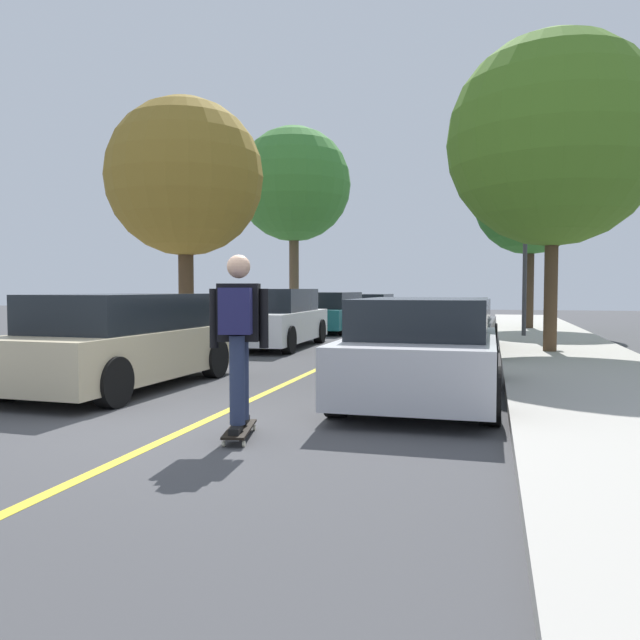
# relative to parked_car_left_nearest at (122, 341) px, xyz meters

# --- Properties ---
(ground) EXTENTS (80.00, 80.00, 0.00)m
(ground) POSITION_rel_parked_car_left_nearest_xyz_m (2.21, -2.24, -0.70)
(ground) COLOR #424244
(center_line) EXTENTS (0.12, 39.20, 0.01)m
(center_line) POSITION_rel_parked_car_left_nearest_xyz_m (2.21, 1.76, -0.69)
(center_line) COLOR gold
(center_line) RESTS_ON ground
(parked_car_left_nearest) EXTENTS (1.94, 4.24, 1.40)m
(parked_car_left_nearest) POSITION_rel_parked_car_left_nearest_xyz_m (0.00, 0.00, 0.00)
(parked_car_left_nearest) COLOR #BCAD89
(parked_car_left_nearest) RESTS_ON ground
(parked_car_left_near) EXTENTS (1.96, 4.48, 1.47)m
(parked_car_left_near) POSITION_rel_parked_car_left_nearest_xyz_m (-0.00, 6.82, 0.02)
(parked_car_left_near) COLOR white
(parked_car_left_near) RESTS_ON ground
(parked_car_left_far) EXTENTS (1.96, 4.17, 1.36)m
(parked_car_left_far) POSITION_rel_parked_car_left_nearest_xyz_m (0.00, 12.49, -0.02)
(parked_car_left_far) COLOR #196066
(parked_car_left_far) RESTS_ON ground
(parked_car_left_farthest) EXTENTS (2.03, 4.40, 1.23)m
(parked_car_left_farthest) POSITION_rel_parked_car_left_nearest_xyz_m (0.00, 19.71, -0.08)
(parked_car_left_farthest) COLOR navy
(parked_car_left_farthest) RESTS_ON ground
(parked_car_right_nearest) EXTENTS (1.92, 4.02, 1.35)m
(parked_car_right_nearest) POSITION_rel_parked_car_left_nearest_xyz_m (4.42, 0.08, -0.03)
(parked_car_right_nearest) COLOR #B7B7BC
(parked_car_right_nearest) RESTS_ON ground
(parked_car_right_near) EXTENTS (2.01, 4.52, 1.24)m
(parked_car_right_near) POSITION_rel_parked_car_left_nearest_xyz_m (4.42, 5.97, -0.07)
(parked_car_right_near) COLOR #38383D
(parked_car_right_near) RESTS_ON ground
(street_tree_left_nearest) EXTENTS (3.87, 3.87, 6.02)m
(street_tree_left_nearest) POSITION_rel_parked_car_left_nearest_xyz_m (-2.07, 6.06, 3.51)
(street_tree_left_nearest) COLOR #4C3823
(street_tree_left_nearest) RESTS_ON sidewalk_left
(street_tree_left_near) EXTENTS (4.34, 4.34, 7.49)m
(street_tree_left_near) POSITION_rel_parked_car_left_nearest_xyz_m (-2.07, 14.94, 4.74)
(street_tree_left_near) COLOR brown
(street_tree_left_near) RESTS_ON sidewalk_left
(street_tree_right_nearest) EXTENTS (4.45, 4.45, 6.68)m
(street_tree_right_nearest) POSITION_rel_parked_car_left_nearest_xyz_m (6.49, 6.05, 3.89)
(street_tree_right_nearest) COLOR #4C3823
(street_tree_right_nearest) RESTS_ON sidewalk_right
(street_tree_right_near) EXTENTS (3.76, 3.76, 6.26)m
(street_tree_right_near) POSITION_rel_parked_car_left_nearest_xyz_m (6.49, 14.36, 3.80)
(street_tree_right_near) COLOR #3D2D1E
(street_tree_right_near) RESTS_ON sidewalk_right
(fire_hydrant) EXTENTS (0.20, 0.20, 0.70)m
(fire_hydrant) POSITION_rel_parked_car_left_nearest_xyz_m (-1.50, 1.47, -0.21)
(fire_hydrant) COLOR #B2140F
(fire_hydrant) RESTS_ON sidewalk_left
(streetlamp) EXTENTS (0.36, 0.24, 5.03)m
(streetlamp) POSITION_rel_parked_car_left_nearest_xyz_m (6.17, 10.59, 2.35)
(streetlamp) COLOR #38383D
(streetlamp) RESTS_ON sidewalk_right
(skateboard) EXTENTS (0.40, 0.87, 0.10)m
(skateboard) POSITION_rel_parked_car_left_nearest_xyz_m (2.89, -2.48, -0.61)
(skateboard) COLOR black
(skateboard) RESTS_ON ground
(skateboarder) EXTENTS (0.59, 0.70, 1.70)m
(skateboarder) POSITION_rel_parked_car_left_nearest_xyz_m (2.89, -2.51, 0.38)
(skateboarder) COLOR black
(skateboarder) RESTS_ON skateboard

